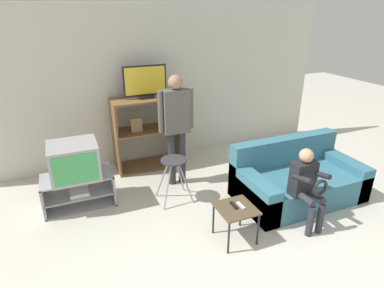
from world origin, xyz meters
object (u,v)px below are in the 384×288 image
folding_stool (174,167)px  snack_table (236,212)px  television_main (74,161)px  television_flat (145,83)px  remote_control_black (234,205)px  person_standing_adult (176,120)px  person_seated_child (307,183)px  remote_control_white (241,205)px  tv_stand (79,191)px  media_shelf (147,132)px  couch (296,180)px

folding_stool → snack_table: size_ratio=1.47×
television_main → television_flat: television_flat is taller
snack_table → remote_control_black: bearing=100.1°
remote_control_black → folding_stool: bearing=109.4°
television_main → person_standing_adult: bearing=3.2°
remote_control_black → person_seated_child: (0.93, -0.10, 0.13)m
television_main → television_flat: (1.21, 0.82, 0.76)m
folding_stool → remote_control_white: size_ratio=4.41×
folding_stool → television_flat: bearing=91.4°
tv_stand → media_shelf: 1.49m
television_main → snack_table: (1.61, -1.43, -0.31)m
couch → person_seated_child: size_ratio=1.74×
remote_control_black → person_standing_adult: person_standing_adult is taller
television_main → person_standing_adult: (1.45, 0.08, 0.34)m
television_main → person_standing_adult: person_standing_adult is taller
tv_stand → person_seated_child: person_seated_child is taller
tv_stand → remote_control_white: size_ratio=6.40×
media_shelf → couch: (1.68, -1.76, -0.35)m
person_standing_adult → couch: bearing=-35.7°
media_shelf → couch: 2.45m
television_flat → snack_table: television_flat is taller
television_main → folding_stool: size_ratio=0.96×
television_main → media_shelf: 1.45m
couch → television_main: bearing=161.8°
media_shelf → remote_control_black: (0.40, -2.20, -0.17)m
tv_stand → folding_stool: size_ratio=1.45×
person_seated_child → remote_control_white: bearing=175.7°
tv_stand → folding_stool: 1.33m
television_flat → person_standing_adult: 0.88m
snack_table → remote_control_black: (-0.01, 0.04, 0.07)m
tv_stand → couch: size_ratio=0.53×
remote_control_white → folding_stool: bearing=110.7°
remote_control_white → couch: bearing=20.4°
person_standing_adult → television_main: bearing=-176.8°
couch → person_seated_child: bearing=-122.3°
tv_stand → television_main: television_main is taller
television_flat → remote_control_black: bearing=-80.1°
television_flat → remote_control_black: size_ratio=4.77×
tv_stand → television_flat: size_ratio=1.34×
person_seated_child → television_main: bearing=149.5°
television_main → couch: 3.06m
folding_stool → snack_table: folding_stool is taller
folding_stool → remote_control_black: size_ratio=4.41×
folding_stool → couch: bearing=-19.5°
remote_control_black → television_main: bearing=139.0°
snack_table → person_seated_child: (0.93, -0.06, 0.20)m
media_shelf → television_flat: size_ratio=1.74×
media_shelf → remote_control_black: size_ratio=8.30×
folding_stool → couch: (1.64, -0.58, -0.25)m
television_flat → snack_table: (0.40, -2.25, -1.06)m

